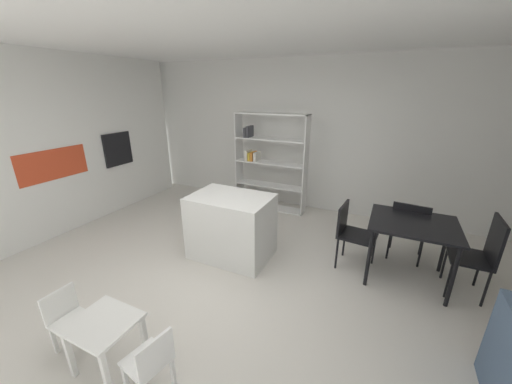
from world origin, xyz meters
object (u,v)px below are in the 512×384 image
object	(u,v)px
child_table	(105,331)
dining_chair_window_side	(482,251)
child_chair_right	(151,361)
dining_chair_island_side	(351,230)
child_chair_left	(68,318)
dining_table	(413,229)
dining_chair_far	(409,226)
built_in_oven	(118,149)
kitchen_island	(231,226)
open_bookshelf	(265,165)

from	to	relation	value
child_table	dining_chair_window_side	distance (m)	3.86
child_chair_right	dining_chair_island_side	world-z (taller)	dining_chair_island_side
child_chair_left	dining_table	bearing A→B (deg)	-46.36
child_chair_left	dining_chair_far	xyz separation A→B (m)	(2.76, 2.90, 0.20)
dining_chair_island_side	child_chair_left	bearing A→B (deg)	145.49
built_in_oven	child_table	bearing A→B (deg)	-43.29
child_chair_right	dining_chair_far	xyz separation A→B (m)	(1.76, 2.91, 0.20)
kitchen_island	child_chair_right	world-z (taller)	kitchen_island
open_bookshelf	dining_chair_far	bearing A→B (deg)	-20.37
child_chair_left	dining_table	distance (m)	3.72
built_in_oven	dining_chair_island_side	distance (m)	4.41
child_table	child_chair_left	xyz separation A→B (m)	(-0.50, 0.00, -0.07)
open_bookshelf	dining_chair_island_side	world-z (taller)	open_bookshelf
built_in_oven	dining_chair_window_side	xyz separation A→B (m)	(5.75, -0.16, -0.61)
kitchen_island	child_chair_left	distance (m)	2.07
built_in_oven	child_chair_right	xyz separation A→B (m)	(3.28, -2.63, -0.85)
built_in_oven	dining_table	world-z (taller)	built_in_oven
built_in_oven	dining_table	size ratio (longest dim) A/B	0.63
built_in_oven	child_chair_left	bearing A→B (deg)	-48.92
built_in_oven	child_chair_left	world-z (taller)	built_in_oven
dining_chair_far	dining_chair_island_side	size ratio (longest dim) A/B	1.01
child_table	dining_chair_window_side	bearing A→B (deg)	39.59
kitchen_island	child_chair_left	bearing A→B (deg)	-105.14
child_chair_left	dining_chair_island_side	distance (m)	3.23
open_bookshelf	dining_chair_island_side	bearing A→B (deg)	-36.79
dining_table	dining_chair_island_side	world-z (taller)	dining_chair_island_side
dining_chair_far	dining_chair_island_side	bearing A→B (deg)	37.95
built_in_oven	child_table	world-z (taller)	built_in_oven
open_bookshelf	child_table	world-z (taller)	open_bookshelf
kitchen_island	built_in_oven	bearing A→B (deg)	167.46
kitchen_island	open_bookshelf	size ratio (longest dim) A/B	0.59
dining_table	dining_chair_island_side	xyz separation A→B (m)	(-0.70, 0.01, -0.17)
dining_table	dining_chair_far	world-z (taller)	dining_chair_far
open_bookshelf	child_chair_left	world-z (taller)	open_bookshelf
dining_chair_island_side	child_chair_right	bearing A→B (deg)	162.11
built_in_oven	open_bookshelf	size ratio (longest dim) A/B	0.33
child_chair_right	dining_table	distance (m)	3.06
dining_chair_window_side	open_bookshelf	bearing A→B (deg)	-112.75
open_bookshelf	child_table	size ratio (longest dim) A/B	3.64
built_in_oven	child_chair_right	distance (m)	4.29
open_bookshelf	dining_chair_island_side	xyz separation A→B (m)	(1.84, -1.38, -0.36)
child_chair_left	dining_chair_island_side	xyz separation A→B (m)	(2.07, 2.47, 0.19)
child_chair_left	dining_table	world-z (taller)	dining_table
dining_chair_window_side	dining_table	bearing A→B (deg)	-89.63
open_bookshelf	dining_chair_island_side	distance (m)	2.32
kitchen_island	dining_chair_far	size ratio (longest dim) A/B	1.26
kitchen_island	child_table	xyz separation A→B (m)	(-0.04, -1.99, -0.05)
child_table	dining_table	world-z (taller)	dining_table
kitchen_island	child_chair_left	xyz separation A→B (m)	(-0.54, -1.99, -0.12)
built_in_oven	kitchen_island	distance (m)	2.98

